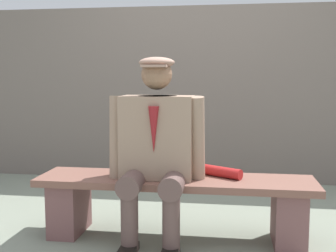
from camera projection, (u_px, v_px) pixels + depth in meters
ground_plane at (175, 238)px, 2.89m from camera, size 30.00×30.00×0.00m
bench at (175, 199)px, 2.86m from camera, size 1.86×0.43×0.42m
seated_man at (156, 143)px, 2.78m from camera, size 0.65×0.59×1.23m
rolled_magazine at (222, 172)px, 2.85m from camera, size 0.29×0.21×0.07m
stadium_wall at (196, 94)px, 4.51m from camera, size 12.00×0.24×1.83m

